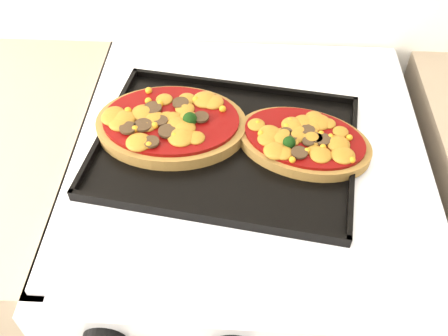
# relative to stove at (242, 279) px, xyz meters

# --- Properties ---
(stove) EXTENTS (0.60, 0.60, 0.91)m
(stove) POSITION_rel_stove_xyz_m (0.00, 0.00, 0.00)
(stove) COLOR silver
(stove) RESTS_ON floor
(control_panel) EXTENTS (0.60, 0.02, 0.09)m
(control_panel) POSITION_rel_stove_xyz_m (0.00, -0.31, 0.40)
(control_panel) COLOR silver
(control_panel) RESTS_ON stove
(baking_tray) EXTENTS (0.46, 0.37, 0.02)m
(baking_tray) POSITION_rel_stove_xyz_m (-0.04, -0.02, 0.47)
(baking_tray) COLOR black
(baking_tray) RESTS_ON stove
(pizza_left) EXTENTS (0.25, 0.19, 0.04)m
(pizza_left) POSITION_rel_stove_xyz_m (-0.13, 0.01, 0.48)
(pizza_left) COLOR #A67739
(pizza_left) RESTS_ON baking_tray
(pizza_right) EXTENTS (0.25, 0.20, 0.03)m
(pizza_right) POSITION_rel_stove_xyz_m (0.09, -0.01, 0.48)
(pizza_right) COLOR #A67739
(pizza_right) RESTS_ON baking_tray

